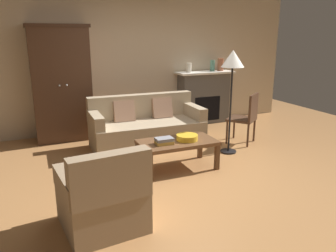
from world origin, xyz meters
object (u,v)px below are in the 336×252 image
at_px(mantel_vase_jade, 212,66).
at_px(armchair_near_left, 103,199).
at_px(fruit_bowl, 187,137).
at_px(side_chair_wooden, 247,115).
at_px(couch, 146,128).
at_px(book_stack, 164,141).
at_px(floor_lamp, 233,65).
at_px(fireplace, 204,97).
at_px(armoire, 61,84).
at_px(mantel_vase_cream, 189,68).
at_px(mantel_vase_terracotta, 221,64).
at_px(coffee_table, 177,144).

bearing_deg(mantel_vase_jade, armchair_near_left, -133.32).
xyz_separation_m(fruit_bowl, side_chair_wooden, (1.46, 0.62, 0.05)).
relative_size(couch, book_stack, 7.77).
height_order(side_chair_wooden, floor_lamp, floor_lamp).
xyz_separation_m(fireplace, armoire, (-2.95, -0.08, 0.46)).
xyz_separation_m(armoire, armchair_near_left, (0.01, -3.24, -0.72)).
bearing_deg(couch, mantel_vase_jade, 27.99).
bearing_deg(armchair_near_left, fireplace, 48.53).
distance_m(mantel_vase_cream, side_chair_wooden, 1.76).
bearing_deg(armoire, mantel_vase_terracotta, 1.03).
bearing_deg(couch, floor_lamp, -37.87).
bearing_deg(armchair_near_left, floor_lamp, 31.09).
bearing_deg(armoire, coffee_table, -57.71).
height_order(coffee_table, armchair_near_left, armchair_near_left).
bearing_deg(fireplace, fruit_bowl, -123.72).
relative_size(fruit_bowl, armchair_near_left, 0.35).
distance_m(couch, armchair_near_left, 2.64).
bearing_deg(mantel_vase_terracotta, mantel_vase_jade, 180.00).
distance_m(armchair_near_left, floor_lamp, 3.00).
relative_size(armoire, armchair_near_left, 2.34).
relative_size(fireplace, couch, 0.65).
height_order(armoire, mantel_vase_cream, armoire).
bearing_deg(coffee_table, armchair_near_left, -139.22).
height_order(couch, fruit_bowl, couch).
bearing_deg(coffee_table, book_stack, -165.06).
relative_size(fireplace, mantel_vase_cream, 6.58).
bearing_deg(side_chair_wooden, mantel_vase_terracotta, 76.01).
height_order(couch, armchair_near_left, armchair_near_left).
height_order(armoire, book_stack, armoire).
xyz_separation_m(couch, armchair_near_left, (-1.26, -2.32, -0.00)).
bearing_deg(armchair_near_left, mantel_vase_jade, 46.68).
bearing_deg(floor_lamp, coffee_table, -164.20).
bearing_deg(floor_lamp, armchair_near_left, -148.91).
relative_size(fireplace, armchair_near_left, 1.43).
height_order(book_stack, side_chair_wooden, side_chair_wooden).
xyz_separation_m(armoire, side_chair_wooden, (2.94, -1.51, -0.52)).
distance_m(fruit_bowl, mantel_vase_terracotta, 2.98).
bearing_deg(side_chair_wooden, mantel_vase_jade, 83.04).
bearing_deg(mantel_vase_jade, floor_lamp, -111.37).
relative_size(mantel_vase_terracotta, armchair_near_left, 0.31).
distance_m(book_stack, side_chair_wooden, 1.95).
bearing_deg(couch, fireplace, 30.93).
bearing_deg(mantel_vase_cream, couch, -142.74).
bearing_deg(mantel_vase_cream, armchair_near_left, -127.72).
height_order(mantel_vase_terracotta, side_chair_wooden, mantel_vase_terracotta).
distance_m(armchair_near_left, side_chair_wooden, 3.40).
bearing_deg(armoire, mantel_vase_jade, 1.10).
bearing_deg(couch, armoire, 143.89).
xyz_separation_m(couch, mantel_vase_terracotta, (2.06, 0.99, 0.94)).
xyz_separation_m(fireplace, armchair_near_left, (-2.94, -3.32, -0.25)).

